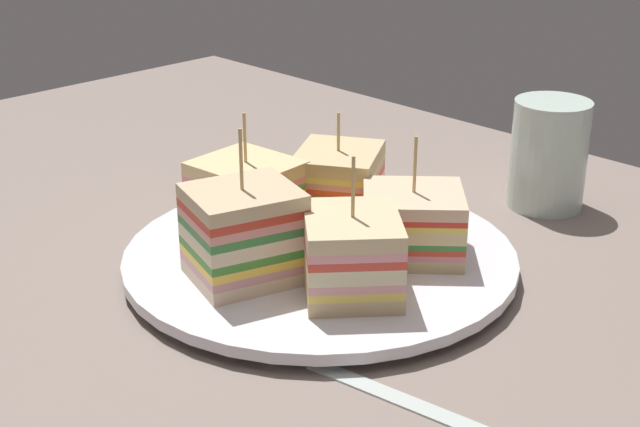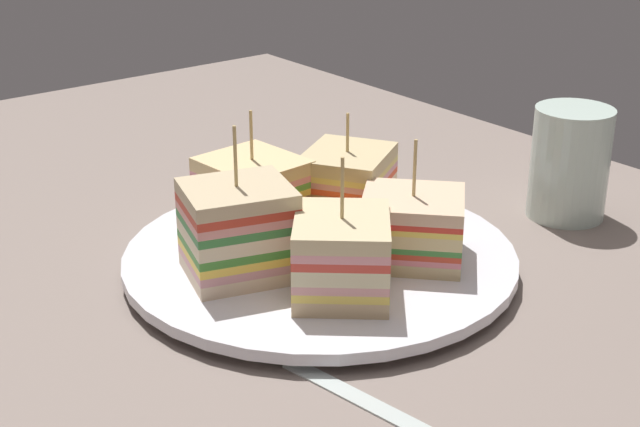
% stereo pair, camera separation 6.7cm
% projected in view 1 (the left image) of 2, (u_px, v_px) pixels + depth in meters
% --- Properties ---
extents(ground_plane, '(1.18, 0.74, 0.02)m').
position_uv_depth(ground_plane, '(320.00, 280.00, 0.69)').
color(ground_plane, gray).
extents(plate, '(0.29, 0.29, 0.01)m').
position_uv_depth(plate, '(320.00, 259.00, 0.68)').
color(plate, white).
rests_on(plate, ground_plane).
extents(sandwich_wedge_0, '(0.10, 0.10, 0.09)m').
position_uv_depth(sandwich_wedge_0, '(412.00, 224.00, 0.67)').
color(sandwich_wedge_0, '#D3BB87').
rests_on(sandwich_wedge_0, plate).
extents(sandwich_wedge_1, '(0.09, 0.09, 0.09)m').
position_uv_depth(sandwich_wedge_1, '(338.00, 184.00, 0.73)').
color(sandwich_wedge_1, beige).
rests_on(sandwich_wedge_1, plate).
extents(sandwich_wedge_2, '(0.08, 0.07, 0.09)m').
position_uv_depth(sandwich_wedge_2, '(247.00, 197.00, 0.70)').
color(sandwich_wedge_2, beige).
rests_on(sandwich_wedge_2, plate).
extents(sandwich_wedge_3, '(0.08, 0.09, 0.11)m').
position_uv_depth(sandwich_wedge_3, '(244.00, 234.00, 0.63)').
color(sandwich_wedge_3, beige).
rests_on(sandwich_wedge_3, plate).
extents(sandwich_wedge_4, '(0.09, 0.09, 0.10)m').
position_uv_depth(sandwich_wedge_4, '(352.00, 255.00, 0.61)').
color(sandwich_wedge_4, '#D9B786').
rests_on(sandwich_wedge_4, plate).
extents(chip_pile, '(0.07, 0.07, 0.03)m').
position_uv_depth(chip_pile, '(329.00, 227.00, 0.68)').
color(chip_pile, '#E0BF5F').
rests_on(chip_pile, plate).
extents(spoon, '(0.16, 0.04, 0.01)m').
position_uv_depth(spoon, '(319.00, 362.00, 0.56)').
color(spoon, silver).
rests_on(spoon, ground_plane).
extents(drinking_glass, '(0.06, 0.06, 0.09)m').
position_uv_depth(drinking_glass, '(548.00, 162.00, 0.78)').
color(drinking_glass, silver).
rests_on(drinking_glass, ground_plane).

